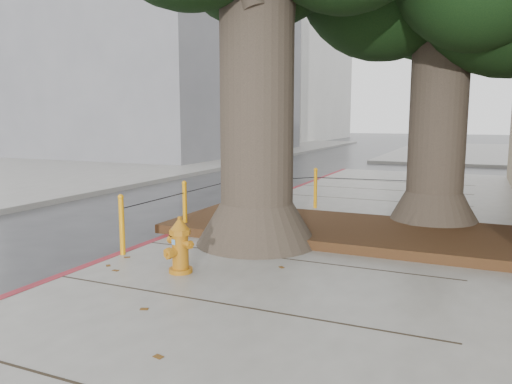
# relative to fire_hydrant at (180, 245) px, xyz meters

# --- Properties ---
(ground) EXTENTS (140.00, 140.00, 0.00)m
(ground) POSITION_rel_fire_hydrant_xyz_m (0.60, -0.79, -0.53)
(ground) COLOR #28282B
(ground) RESTS_ON ground
(sidewalk_opposite) EXTENTS (14.00, 60.00, 0.15)m
(sidewalk_opposite) POSITION_rel_fire_hydrant_xyz_m (-13.40, 9.21, -0.45)
(sidewalk_opposite) COLOR slate
(sidewalk_opposite) RESTS_ON ground
(curb_red) EXTENTS (0.14, 26.00, 0.16)m
(curb_red) POSITION_rel_fire_hydrant_xyz_m (-1.40, 1.71, -0.45)
(curb_red) COLOR maroon
(curb_red) RESTS_ON ground
(planter_bed) EXTENTS (6.40, 2.60, 0.16)m
(planter_bed) POSITION_rel_fire_hydrant_xyz_m (1.50, 3.11, -0.30)
(planter_bed) COLOR black
(planter_bed) RESTS_ON sidewalk_main
(building_far_grey) EXTENTS (12.00, 16.00, 12.00)m
(building_far_grey) POSITION_rel_fire_hydrant_xyz_m (-14.40, 21.21, 5.47)
(building_far_grey) COLOR slate
(building_far_grey) RESTS_ON ground
(building_far_white) EXTENTS (12.00, 18.00, 15.00)m
(building_far_white) POSITION_rel_fire_hydrant_xyz_m (-16.40, 44.21, 6.97)
(building_far_white) COLOR silver
(building_far_white) RESTS_ON ground
(bollard_ring) EXTENTS (3.79, 5.39, 0.95)m
(bollard_ring) POSITION_rel_fire_hydrant_xyz_m (-0.27, 3.58, 0.13)
(bollard_ring) COLOR orange
(bollard_ring) RESTS_ON sidewalk_main
(fire_hydrant) EXTENTS (0.41, 0.41, 0.78)m
(fire_hydrant) POSITION_rel_fire_hydrant_xyz_m (0.00, 0.00, 0.00)
(fire_hydrant) COLOR #BA6F13
(fire_hydrant) RESTS_ON sidewalk_main
(car_dark) EXTENTS (1.71, 3.74, 1.06)m
(car_dark) POSITION_rel_fire_hydrant_xyz_m (-10.71, 18.38, 0.00)
(car_dark) COLOR black
(car_dark) RESTS_ON ground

